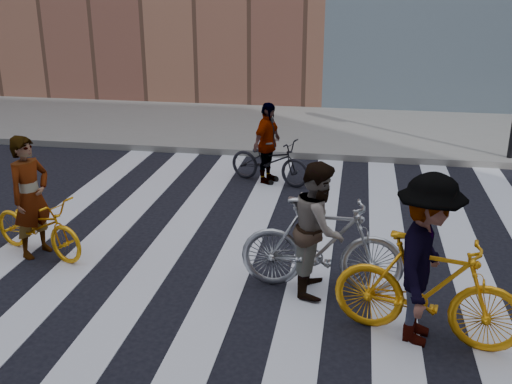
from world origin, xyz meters
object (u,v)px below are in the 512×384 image
(bike_silver_mid, at_px, (322,245))
(rider_right, at_px, (426,260))
(rider_left, at_px, (31,197))
(rider_rear, at_px, (267,143))
(bike_yellow_left, at_px, (38,226))
(rider_mid, at_px, (319,228))
(bike_yellow_right, at_px, (427,289))
(bike_dark_rear, at_px, (270,161))

(bike_silver_mid, distance_m, rider_right, 1.54)
(rider_left, distance_m, rider_rear, 4.75)
(bike_yellow_left, height_order, rider_right, rider_right)
(rider_left, xyz_separation_m, rider_mid, (4.15, -0.36, -0.03))
(bike_yellow_left, height_order, bike_silver_mid, bike_silver_mid)
(rider_mid, relative_size, rider_rear, 1.08)
(bike_yellow_right, height_order, rider_right, rider_right)
(bike_yellow_right, bearing_deg, bike_yellow_left, 89.74)
(bike_silver_mid, bearing_deg, rider_mid, 90.90)
(rider_left, relative_size, rider_mid, 1.03)
(bike_yellow_left, relative_size, bike_yellow_right, 0.82)
(rider_left, bearing_deg, bike_yellow_right, -83.19)
(bike_yellow_left, xyz_separation_m, rider_mid, (4.10, -0.36, 0.42))
(bike_yellow_right, xyz_separation_m, rider_rear, (-2.57, 5.10, 0.18))
(bike_silver_mid, bearing_deg, rider_right, -127.77)
(rider_mid, bearing_deg, bike_silver_mid, -89.10)
(bike_yellow_right, relative_size, rider_right, 1.07)
(bike_silver_mid, xyz_separation_m, bike_dark_rear, (-1.30, 4.16, -0.18))
(rider_mid, bearing_deg, bike_yellow_right, -125.51)
(rider_left, height_order, rider_right, rider_right)
(bike_yellow_left, distance_m, bike_dark_rear, 4.75)
(rider_mid, height_order, rider_rear, rider_mid)
(bike_yellow_right, height_order, rider_mid, rider_mid)
(bike_yellow_right, bearing_deg, rider_mid, 66.96)
(bike_yellow_right, relative_size, rider_rear, 1.30)
(rider_left, xyz_separation_m, rider_right, (5.38, -1.30, 0.08))
(rider_mid, bearing_deg, rider_left, 85.89)
(rider_mid, bearing_deg, rider_rear, 18.25)
(bike_yellow_right, height_order, rider_rear, rider_rear)
(rider_mid, relative_size, rider_right, 0.89)
(bike_silver_mid, height_order, rider_right, rider_right)
(bike_silver_mid, xyz_separation_m, rider_rear, (-1.35, 4.16, 0.17))
(rider_left, xyz_separation_m, rider_rear, (2.85, 3.80, -0.10))
(bike_dark_rear, relative_size, rider_mid, 0.98)
(bike_yellow_right, height_order, bike_dark_rear, bike_yellow_right)
(bike_silver_mid, distance_m, rider_rear, 4.38)
(bike_silver_mid, height_order, rider_rear, rider_rear)
(bike_yellow_left, height_order, rider_rear, rider_rear)
(bike_yellow_left, xyz_separation_m, rider_left, (-0.05, -0.00, 0.45))
(rider_right, bearing_deg, bike_yellow_left, 89.62)
(rider_right, distance_m, rider_rear, 5.69)
(bike_yellow_right, xyz_separation_m, rider_left, (-5.43, 1.30, 0.27))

